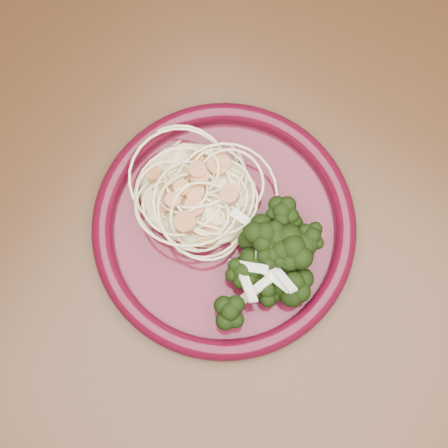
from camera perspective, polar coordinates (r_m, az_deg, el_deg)
name	(u,v)px	position (r m, az deg, el deg)	size (l,w,h in m)	color
dining_table	(286,231)	(0.74, 5.68, -0.64)	(1.20, 0.80, 0.75)	#472814
dinner_plate	(224,226)	(0.63, 0.00, -0.22)	(0.33, 0.33, 0.02)	#480C1B
spaghetti_pile	(197,192)	(0.63, -2.52, 2.97)	(0.12, 0.11, 0.03)	#F9ECAD
scallop_cluster	(195,182)	(0.59, -2.66, 3.88)	(0.11, 0.11, 0.04)	#C97F44
broccoli_pile	(259,263)	(0.60, 3.22, -3.59)	(0.08, 0.13, 0.05)	black
onion_garnish	(261,257)	(0.57, 3.38, -3.06)	(0.06, 0.09, 0.05)	beige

